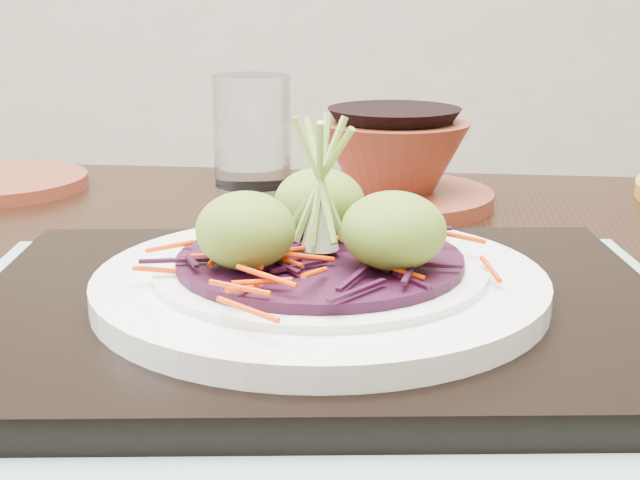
{
  "coord_description": "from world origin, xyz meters",
  "views": [
    {
      "loc": [
        0.03,
        -0.66,
        0.91
      ],
      "look_at": [
        0.03,
        -0.17,
        0.76
      ],
      "focal_mm": 50.0,
      "sensor_mm": 36.0,
      "label": 1
    }
  ],
  "objects_px": {
    "terracotta_bowl_set": "(393,168)",
    "white_plate": "(320,282)",
    "serving_tray": "(320,311)",
    "water_glass": "(252,131)",
    "dining_table": "(364,415)"
  },
  "relations": [
    {
      "from": "dining_table",
      "to": "serving_tray",
      "type": "bearing_deg",
      "value": -104.13
    },
    {
      "from": "serving_tray",
      "to": "water_glass",
      "type": "xyz_separation_m",
      "value": [
        -0.07,
        0.4,
        0.04
      ]
    },
    {
      "from": "dining_table",
      "to": "water_glass",
      "type": "distance_m",
      "value": 0.36
    },
    {
      "from": "dining_table",
      "to": "serving_tray",
      "type": "distance_m",
      "value": 0.14
    },
    {
      "from": "water_glass",
      "to": "terracotta_bowl_set",
      "type": "xyz_separation_m",
      "value": [
        0.13,
        -0.09,
        -0.02
      ]
    },
    {
      "from": "white_plate",
      "to": "water_glass",
      "type": "relative_size",
      "value": 2.36
    },
    {
      "from": "serving_tray",
      "to": "terracotta_bowl_set",
      "type": "relative_size",
      "value": 1.9
    },
    {
      "from": "serving_tray",
      "to": "white_plate",
      "type": "xyz_separation_m",
      "value": [
        0.0,
        0.0,
        0.02
      ]
    },
    {
      "from": "dining_table",
      "to": "terracotta_bowl_set",
      "type": "relative_size",
      "value": 5.89
    },
    {
      "from": "dining_table",
      "to": "terracotta_bowl_set",
      "type": "bearing_deg",
      "value": 87.78
    },
    {
      "from": "dining_table",
      "to": "white_plate",
      "type": "bearing_deg",
      "value": -104.13
    },
    {
      "from": "serving_tray",
      "to": "water_glass",
      "type": "distance_m",
      "value": 0.4
    },
    {
      "from": "terracotta_bowl_set",
      "to": "white_plate",
      "type": "bearing_deg",
      "value": -102.14
    },
    {
      "from": "dining_table",
      "to": "water_glass",
      "type": "xyz_separation_m",
      "value": [
        -0.1,
        0.31,
        0.15
      ]
    },
    {
      "from": "dining_table",
      "to": "water_glass",
      "type": "bearing_deg",
      "value": 113.85
    }
  ]
}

